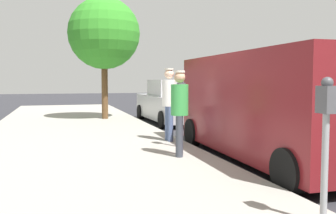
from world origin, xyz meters
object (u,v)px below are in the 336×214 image
pedestrian_in_green (180,107)px  street_tree (104,34)px  parking_meter_far (326,125)px  parked_van (271,104)px  pedestrian_in_white (169,99)px  parked_sedan_behind (173,103)px  parking_meter_near (181,101)px

pedestrian_in_green → street_tree: (0.53, -7.58, 2.29)m
parking_meter_far → pedestrian_in_green: (0.34, -3.73, -0.07)m
street_tree → parked_van: bearing=106.7°
pedestrian_in_white → parked_sedan_behind: (-1.64, -4.99, -0.42)m
parking_meter_near → parked_sedan_behind: bearing=-105.5°
parked_sedan_behind → pedestrian_in_white: bearing=71.8°
pedestrian_in_white → street_tree: bearing=-81.5°
parking_meter_near → parked_van: bearing=140.9°
parked_sedan_behind → parking_meter_near: bearing=74.5°
parking_meter_far → pedestrian_in_white: size_ratio=0.86×
pedestrian_in_green → street_tree: bearing=-86.0°
parking_meter_near → parking_meter_far: (0.00, 4.64, 0.00)m
parking_meter_far → parked_sedan_behind: size_ratio=0.34×
pedestrian_in_white → street_tree: street_tree is taller
pedestrian_in_green → street_tree: size_ratio=0.36×
pedestrian_in_green → parked_sedan_behind: (-1.97, -6.81, -0.36)m
parking_meter_near → parked_sedan_behind: (-1.63, -5.90, -0.43)m
parked_sedan_behind → parking_meter_far: bearing=81.2°
pedestrian_in_green → parking_meter_near: bearing=-110.2°
pedestrian_in_white → pedestrian_in_green: bearing=79.6°
parking_meter_far → parked_sedan_behind: parking_meter_far is taller
parking_meter_near → parking_meter_far: 4.64m
parking_meter_near → parked_van: 1.93m
parked_van → parked_sedan_behind: (-0.13, -7.12, -0.41)m
parking_meter_near → pedestrian_in_green: (0.34, 0.91, -0.07)m
pedestrian_in_white → parked_sedan_behind: size_ratio=0.40×
parking_meter_far → street_tree: (0.86, -11.31, 2.22)m
parking_meter_far → pedestrian_in_green: pedestrian_in_green is taller
parked_sedan_behind → street_tree: size_ratio=0.96×
parking_meter_far → pedestrian_in_green: bearing=-84.9°
parking_meter_near → parked_sedan_behind: size_ratio=0.34×
pedestrian_in_white → street_tree: size_ratio=0.38×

